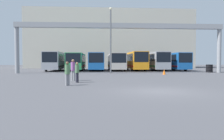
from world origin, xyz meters
name	(u,v)px	position (x,y,z in m)	size (l,w,h in m)	color
ground_plane	(160,91)	(0.00, 0.00, 0.00)	(200.00, 200.00, 0.00)	#47474C
building_backdrop	(110,40)	(0.00, 48.04, 7.44)	(42.82, 12.00, 14.89)	#B7B2A3
overhead_gantry	(121,31)	(0.00, 19.71, 6.01)	(29.91, 0.80, 7.13)	gray
bus_slot_0	(56,60)	(-10.87, 28.60, 1.87)	(2.61, 11.48, 3.25)	#999EA5
bus_slot_1	(77,61)	(-7.24, 28.84, 1.77)	(2.62, 11.97, 3.07)	#268C4C
bus_slot_2	(96,61)	(-3.62, 28.63, 1.80)	(2.59, 11.54, 3.12)	#1959A5
bus_slot_3	(116,61)	(0.00, 28.41, 1.78)	(2.58, 11.11, 3.08)	beige
bus_slot_4	(136,60)	(3.62, 28.06, 1.91)	(2.56, 10.41, 3.32)	orange
bus_slot_5	(154,60)	(7.24, 28.84, 1.89)	(2.57, 11.97, 3.27)	#999EA5
bus_slot_6	(173,61)	(10.87, 28.66, 1.81)	(2.45, 11.60, 3.14)	#1959A5
pedestrian_near_center	(67,73)	(-5.47, 3.28, 0.87)	(0.34, 0.34, 1.64)	gray
pedestrian_far_center	(77,72)	(-5.00, 5.38, 0.84)	(0.33, 0.33, 1.58)	black
pedestrian_near_right	(73,69)	(-5.50, 7.02, 0.97)	(0.38, 0.38, 1.82)	gray
traffic_cone	(164,72)	(4.97, 15.24, 0.33)	(0.39, 0.39, 0.67)	orange
tire_stack	(209,68)	(13.58, 20.41, 0.60)	(1.04, 1.04, 1.20)	black
lamp_post	(111,38)	(-1.61, 18.32, 4.88)	(0.36, 0.36, 9.03)	#595B60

